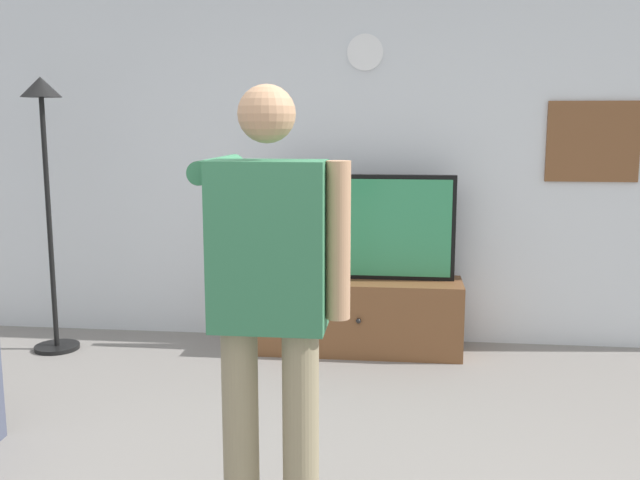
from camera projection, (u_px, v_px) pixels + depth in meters
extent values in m
cube|color=silver|center=(339.00, 162.00, 5.33)|extent=(6.40, 0.10, 2.70)
cube|color=brown|center=(360.00, 315.00, 5.15)|extent=(1.45, 0.45, 0.53)
sphere|color=black|center=(358.00, 321.00, 4.91)|extent=(0.04, 0.04, 0.04)
cube|color=black|center=(362.00, 227.00, 5.09)|extent=(1.33, 0.06, 0.75)
cube|color=#338C59|center=(361.00, 228.00, 5.06)|extent=(1.27, 0.01, 0.69)
cylinder|color=white|center=(365.00, 52.00, 5.12)|extent=(0.26, 0.03, 0.26)
cube|color=brown|center=(593.00, 142.00, 5.05)|extent=(0.64, 0.04, 0.57)
cylinder|color=black|center=(57.00, 347.00, 5.22)|extent=(0.32, 0.32, 0.03)
cylinder|color=black|center=(49.00, 225.00, 5.07)|extent=(0.04, 0.04, 1.79)
cone|color=black|center=(41.00, 87.00, 4.91)|extent=(0.28, 0.28, 0.14)
cylinder|color=gray|center=(241.00, 438.00, 2.75)|extent=(0.14, 0.14, 0.89)
cylinder|color=gray|center=(301.00, 441.00, 2.72)|extent=(0.14, 0.14, 0.89)
cube|color=#33724C|center=(268.00, 246.00, 2.61)|extent=(0.43, 0.22, 0.63)
sphere|color=tan|center=(267.00, 114.00, 2.53)|extent=(0.21, 0.21, 0.21)
cylinder|color=#33724C|center=(218.00, 168.00, 2.88)|extent=(0.09, 0.58, 0.09)
cube|color=white|center=(236.00, 164.00, 3.19)|extent=(0.04, 0.12, 0.04)
cylinder|color=tan|center=(338.00, 241.00, 2.57)|extent=(0.09, 0.09, 0.58)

